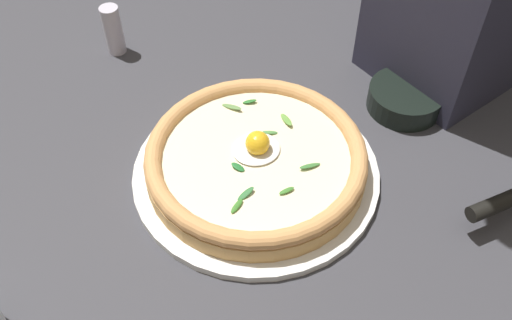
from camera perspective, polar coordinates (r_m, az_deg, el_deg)
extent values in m
cube|color=#39383E|center=(0.81, 2.86, -3.17)|extent=(2.40, 2.40, 0.03)
cylinder|color=white|center=(0.81, 0.00, -1.23)|extent=(0.35, 0.35, 0.01)
cylinder|color=tan|center=(0.79, 0.00, -0.34)|extent=(0.31, 0.31, 0.03)
torus|color=tan|center=(0.78, 0.00, 0.58)|extent=(0.31, 0.31, 0.02)
cylinder|color=#FBEBC1|center=(0.78, 0.00, 0.38)|extent=(0.26, 0.26, 0.00)
ellipsoid|color=white|center=(0.79, 0.01, 1.15)|extent=(0.07, 0.06, 0.01)
sphere|color=yellow|center=(0.77, 0.16, 1.71)|extent=(0.03, 0.03, 0.03)
ellipsoid|color=#3D7E2D|center=(0.74, 3.08, -3.09)|extent=(0.02, 0.01, 0.00)
ellipsoid|color=#5F8B49|center=(0.85, -2.46, 5.35)|extent=(0.03, 0.03, 0.01)
ellipsoid|color=#3F7D38|center=(0.77, 5.42, -0.58)|extent=(0.03, 0.01, 0.01)
ellipsoid|color=#2B752C|center=(0.85, -0.65, 5.90)|extent=(0.02, 0.01, 0.01)
ellipsoid|color=#639C40|center=(0.83, 3.05, 4.08)|extent=(0.01, 0.03, 0.01)
ellipsoid|color=#3B7D29|center=(0.72, -1.93, -4.64)|extent=(0.02, 0.02, 0.01)
ellipsoid|color=#237030|center=(0.76, -1.82, -0.70)|extent=(0.02, 0.02, 0.01)
ellipsoid|color=#317137|center=(0.73, -1.05, -3.41)|extent=(0.03, 0.02, 0.01)
ellipsoid|color=#55984A|center=(0.81, 1.62, 2.84)|extent=(0.02, 0.01, 0.01)
cylinder|color=black|center=(0.93, 14.74, 6.01)|extent=(0.12, 0.12, 0.04)
cylinder|color=black|center=(0.79, 23.18, -4.02)|extent=(0.09, 0.03, 0.02)
cylinder|color=silver|center=(1.03, -14.14, 12.53)|extent=(0.03, 0.03, 0.09)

